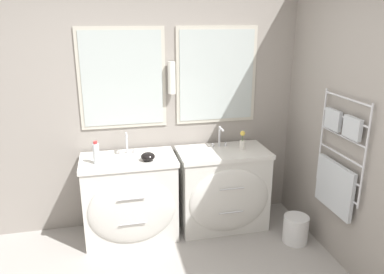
% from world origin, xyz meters
% --- Properties ---
extents(wall_back, '(4.80, 0.16, 2.60)m').
position_xyz_m(wall_back, '(0.01, 1.84, 1.31)').
color(wall_back, gray).
rests_on(wall_back, ground_plane).
extents(wall_right, '(0.13, 3.72, 2.60)m').
position_xyz_m(wall_right, '(1.63, 0.81, 1.29)').
color(wall_right, gray).
rests_on(wall_right, ground_plane).
extents(vanity_left, '(0.93, 0.59, 0.86)m').
position_xyz_m(vanity_left, '(-0.23, 1.48, 0.44)').
color(vanity_left, silver).
rests_on(vanity_left, ground_plane).
extents(vanity_right, '(0.93, 0.59, 0.86)m').
position_xyz_m(vanity_right, '(0.74, 1.48, 0.44)').
color(vanity_right, silver).
rests_on(vanity_right, ground_plane).
extents(faucet_left, '(0.17, 0.14, 0.22)m').
position_xyz_m(faucet_left, '(-0.23, 1.64, 0.97)').
color(faucet_left, silver).
rests_on(faucet_left, vanity_left).
extents(faucet_right, '(0.17, 0.14, 0.22)m').
position_xyz_m(faucet_right, '(0.74, 1.64, 0.97)').
color(faucet_right, silver).
rests_on(faucet_right, vanity_right).
extents(toiletry_bottle, '(0.06, 0.06, 0.22)m').
position_xyz_m(toiletry_bottle, '(-0.53, 1.43, 0.96)').
color(toiletry_bottle, silver).
rests_on(toiletry_bottle, vanity_left).
extents(amenity_bowl, '(0.14, 0.14, 0.08)m').
position_xyz_m(amenity_bowl, '(-0.05, 1.40, 0.90)').
color(amenity_bowl, black).
rests_on(amenity_bowl, vanity_left).
extents(flower_vase, '(0.06, 0.06, 0.20)m').
position_xyz_m(flower_vase, '(0.95, 1.52, 0.94)').
color(flower_vase, silver).
rests_on(flower_vase, vanity_right).
extents(waste_bin, '(0.25, 0.25, 0.28)m').
position_xyz_m(waste_bin, '(1.37, 1.02, 0.15)').
color(waste_bin, silver).
rests_on(waste_bin, ground_plane).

